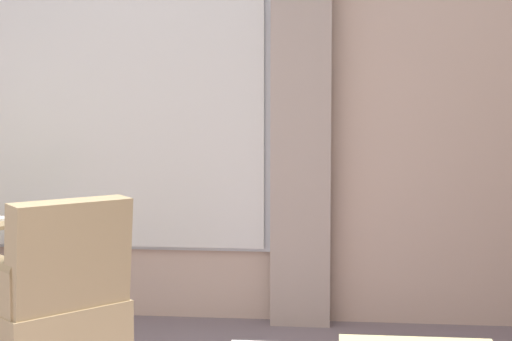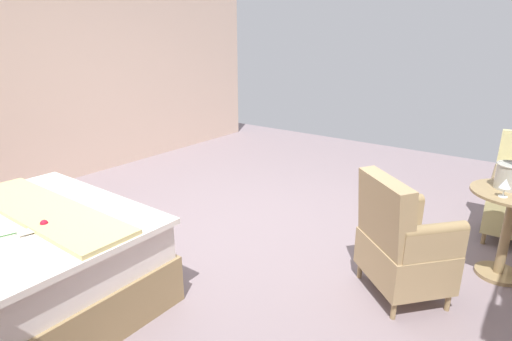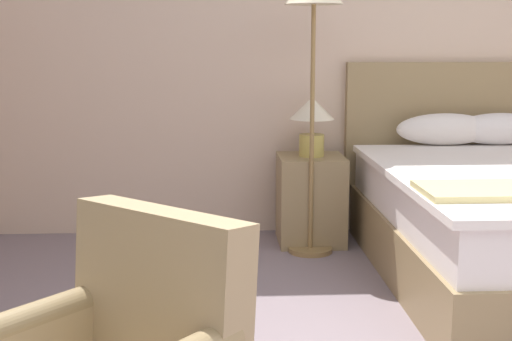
% 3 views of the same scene
% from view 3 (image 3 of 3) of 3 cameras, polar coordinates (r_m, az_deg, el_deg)
% --- Properties ---
extents(wall_headboard_side, '(5.70, 0.12, 2.75)m').
position_cam_3_polar(wall_headboard_side, '(5.10, 10.71, 10.69)').
color(wall_headboard_side, beige).
rests_on(wall_headboard_side, ground).
extents(nightstand, '(0.45, 0.44, 0.58)m').
position_cam_3_polar(nightstand, '(4.75, 4.40, -2.31)').
color(nightstand, '#947C53').
rests_on(nightstand, ground).
extents(bedside_lamp, '(0.29, 0.29, 0.38)m').
position_cam_3_polar(bedside_lamp, '(4.66, 4.50, 4.27)').
color(bedside_lamp, tan).
rests_on(bedside_lamp, nightstand).
extents(floor_lamp_brass, '(0.36, 0.36, 1.76)m').
position_cam_3_polar(floor_lamp_brass, '(4.40, 4.63, 12.43)').
color(floor_lamp_brass, olive).
rests_on(floor_lamp_brass, ground).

